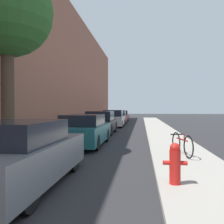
% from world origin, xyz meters
% --- Properties ---
extents(ground_plane, '(120.00, 120.00, 0.00)m').
position_xyz_m(ground_plane, '(0.00, 16.00, 0.00)').
color(ground_plane, '#28282B').
extents(sidewalk_left, '(2.00, 52.00, 0.12)m').
position_xyz_m(sidewalk_left, '(-2.90, 16.00, 0.06)').
color(sidewalk_left, '#9E998E').
rests_on(sidewalk_left, ground).
extents(sidewalk_right, '(2.00, 52.00, 0.12)m').
position_xyz_m(sidewalk_right, '(2.90, 16.00, 0.06)').
color(sidewalk_right, '#9E998E').
rests_on(sidewalk_right, ground).
extents(building_facade_left, '(0.70, 52.00, 9.85)m').
position_xyz_m(building_facade_left, '(-4.25, 16.00, 4.92)').
color(building_facade_left, '#9E604C').
rests_on(building_facade_left, ground).
extents(parked_car_grey, '(1.87, 4.13, 1.35)m').
position_xyz_m(parked_car_grey, '(-0.99, 6.01, 0.65)').
color(parked_car_grey, black).
rests_on(parked_car_grey, ground).
extents(parked_car_teal, '(1.73, 4.33, 1.34)m').
position_xyz_m(parked_car_teal, '(-0.89, 11.74, 0.64)').
color(parked_car_teal, black).
rests_on(parked_car_teal, ground).
extents(parked_car_black, '(1.73, 4.13, 1.43)m').
position_xyz_m(parked_car_black, '(-1.00, 16.86, 0.68)').
color(parked_car_black, black).
rests_on(parked_car_black, ground).
extents(parked_car_silver, '(1.76, 4.01, 1.47)m').
position_xyz_m(parked_car_silver, '(-0.83, 22.68, 0.69)').
color(parked_car_silver, black).
rests_on(parked_car_silver, ground).
extents(parked_car_maroon, '(1.74, 3.98, 1.41)m').
position_xyz_m(parked_car_maroon, '(-0.87, 27.38, 0.67)').
color(parked_car_maroon, black).
rests_on(parked_car_maroon, ground).
extents(parked_car_red, '(1.80, 4.54, 1.34)m').
position_xyz_m(parked_car_red, '(-0.99, 33.30, 0.64)').
color(parked_car_red, black).
rests_on(parked_car_red, ground).
extents(street_tree_near, '(3.01, 3.01, 6.21)m').
position_xyz_m(street_tree_near, '(-2.84, 8.99, 4.76)').
color(street_tree_near, '#4C3A2B').
rests_on(street_tree_near, sidewalk_left).
extents(fire_hydrant, '(0.47, 0.22, 0.81)m').
position_xyz_m(fire_hydrant, '(2.23, 6.13, 0.54)').
color(fire_hydrant, red).
rests_on(fire_hydrant, sidewalk_right).
extents(bicycle, '(0.52, 1.65, 0.69)m').
position_xyz_m(bicycle, '(2.85, 9.24, 0.47)').
color(bicycle, black).
rests_on(bicycle, sidewalk_right).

